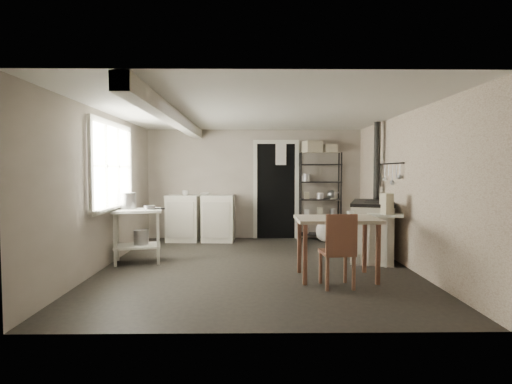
{
  "coord_description": "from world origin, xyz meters",
  "views": [
    {
      "loc": [
        -0.08,
        -5.95,
        1.43
      ],
      "look_at": [
        0.0,
        0.3,
        1.1
      ],
      "focal_mm": 28.0,
      "sensor_mm": 36.0,
      "label": 1
    }
  ],
  "objects_px": {
    "flour_sack": "(325,230)",
    "chair": "(337,248)",
    "prep_table": "(137,237)",
    "stockpot": "(127,202)",
    "base_cabinets": "(201,218)",
    "work_table": "(336,250)",
    "shelf_rack": "(320,194)",
    "stove": "(373,231)"
  },
  "relations": [
    {
      "from": "flour_sack",
      "to": "chair",
      "type": "bearing_deg",
      "value": -97.87
    },
    {
      "from": "prep_table",
      "to": "chair",
      "type": "distance_m",
      "value": 3.13
    },
    {
      "from": "prep_table",
      "to": "stockpot",
      "type": "relative_size",
      "value": 2.8
    },
    {
      "from": "base_cabinets",
      "to": "work_table",
      "type": "relative_size",
      "value": 1.34
    },
    {
      "from": "shelf_rack",
      "to": "stove",
      "type": "xyz_separation_m",
      "value": [
        0.56,
        -1.79,
        -0.51
      ]
    },
    {
      "from": "prep_table",
      "to": "base_cabinets",
      "type": "xyz_separation_m",
      "value": [
        0.75,
        1.93,
        0.06
      ]
    },
    {
      "from": "work_table",
      "to": "chair",
      "type": "distance_m",
      "value": 0.41
    },
    {
      "from": "prep_table",
      "to": "shelf_rack",
      "type": "distance_m",
      "value": 3.85
    },
    {
      "from": "stove",
      "to": "chair",
      "type": "distance_m",
      "value": 1.87
    },
    {
      "from": "base_cabinets",
      "to": "prep_table",
      "type": "bearing_deg",
      "value": -108.56
    },
    {
      "from": "stockpot",
      "to": "base_cabinets",
      "type": "bearing_deg",
      "value": 63.38
    },
    {
      "from": "flour_sack",
      "to": "prep_table",
      "type": "bearing_deg",
      "value": -151.33
    },
    {
      "from": "prep_table",
      "to": "base_cabinets",
      "type": "bearing_deg",
      "value": 68.8
    },
    {
      "from": "flour_sack",
      "to": "work_table",
      "type": "bearing_deg",
      "value": -97.33
    },
    {
      "from": "stove",
      "to": "shelf_rack",
      "type": "bearing_deg",
      "value": 125.67
    },
    {
      "from": "prep_table",
      "to": "flour_sack",
      "type": "height_order",
      "value": "prep_table"
    },
    {
      "from": "shelf_rack",
      "to": "flour_sack",
      "type": "distance_m",
      "value": 0.76
    },
    {
      "from": "base_cabinets",
      "to": "shelf_rack",
      "type": "xyz_separation_m",
      "value": [
        2.46,
        0.12,
        0.49
      ]
    },
    {
      "from": "stove",
      "to": "flour_sack",
      "type": "bearing_deg",
      "value": 126.8
    },
    {
      "from": "prep_table",
      "to": "base_cabinets",
      "type": "height_order",
      "value": "base_cabinets"
    },
    {
      "from": "stockpot",
      "to": "work_table",
      "type": "xyz_separation_m",
      "value": [
        3.09,
        -1.04,
        -0.56
      ]
    },
    {
      "from": "base_cabinets",
      "to": "stove",
      "type": "relative_size",
      "value": 1.21
    },
    {
      "from": "chair",
      "to": "flour_sack",
      "type": "relative_size",
      "value": 2.13
    },
    {
      "from": "base_cabinets",
      "to": "chair",
      "type": "height_order",
      "value": "chair"
    },
    {
      "from": "base_cabinets",
      "to": "stove",
      "type": "distance_m",
      "value": 3.45
    },
    {
      "from": "shelf_rack",
      "to": "work_table",
      "type": "height_order",
      "value": "shelf_rack"
    },
    {
      "from": "prep_table",
      "to": "stove",
      "type": "relative_size",
      "value": 0.71
    },
    {
      "from": "prep_table",
      "to": "flour_sack",
      "type": "bearing_deg",
      "value": 28.67
    },
    {
      "from": "prep_table",
      "to": "chair",
      "type": "relative_size",
      "value": 0.91
    },
    {
      "from": "stockpot",
      "to": "work_table",
      "type": "distance_m",
      "value": 3.31
    },
    {
      "from": "prep_table",
      "to": "stockpot",
      "type": "height_order",
      "value": "stockpot"
    },
    {
      "from": "work_table",
      "to": "chair",
      "type": "relative_size",
      "value": 1.16
    },
    {
      "from": "chair",
      "to": "flour_sack",
      "type": "xyz_separation_m",
      "value": [
        0.43,
        3.13,
        -0.24
      ]
    },
    {
      "from": "stockpot",
      "to": "work_table",
      "type": "relative_size",
      "value": 0.28
    },
    {
      "from": "prep_table",
      "to": "work_table",
      "type": "relative_size",
      "value": 0.78
    },
    {
      "from": "prep_table",
      "to": "stove",
      "type": "bearing_deg",
      "value": 4.1
    },
    {
      "from": "prep_table",
      "to": "base_cabinets",
      "type": "distance_m",
      "value": 2.08
    },
    {
      "from": "prep_table",
      "to": "stockpot",
      "type": "distance_m",
      "value": 0.57
    },
    {
      "from": "base_cabinets",
      "to": "work_table",
      "type": "height_order",
      "value": "base_cabinets"
    },
    {
      "from": "work_table",
      "to": "flour_sack",
      "type": "bearing_deg",
      "value": 82.67
    },
    {
      "from": "work_table",
      "to": "stockpot",
      "type": "bearing_deg",
      "value": 161.41
    },
    {
      "from": "prep_table",
      "to": "work_table",
      "type": "bearing_deg",
      "value": -18.13
    }
  ]
}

